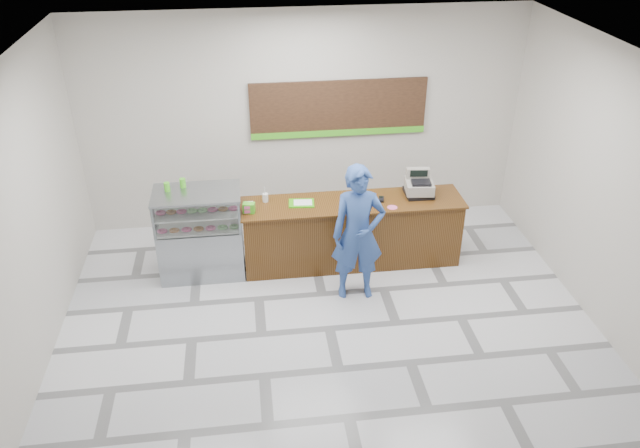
{
  "coord_description": "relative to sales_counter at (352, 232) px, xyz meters",
  "views": [
    {
      "loc": [
        -0.94,
        -6.32,
        5.3
      ],
      "look_at": [
        -0.01,
        0.9,
        1.07
      ],
      "focal_mm": 35.0,
      "sensor_mm": 36.0,
      "label": 1
    }
  ],
  "objects": [
    {
      "name": "floor",
      "position": [
        -0.55,
        -1.55,
        -0.52
      ],
      "size": [
        7.0,
        7.0,
        0.0
      ],
      "primitive_type": "plane",
      "color": "silver",
      "rests_on": "ground"
    },
    {
      "name": "card_terminal",
      "position": [
        0.42,
        -0.01,
        0.53
      ],
      "size": [
        0.11,
        0.16,
        0.04
      ],
      "primitive_type": "cube",
      "rotation": [
        0.0,
        0.0,
        -0.25
      ],
      "color": "black",
      "rests_on": "sales_counter"
    },
    {
      "name": "sales_counter",
      "position": [
        0.0,
        0.0,
        0.0
      ],
      "size": [
        3.26,
        0.76,
        1.03
      ],
      "color": "#583415",
      "rests_on": "floor"
    },
    {
      "name": "menu_board",
      "position": [
        -0.0,
        1.41,
        1.42
      ],
      "size": [
        2.8,
        0.06,
        0.9
      ],
      "color": "black",
      "rests_on": "back_wall"
    },
    {
      "name": "straw_cup",
      "position": [
        -1.26,
        0.17,
        0.58
      ],
      "size": [
        0.08,
        0.08,
        0.13
      ],
      "primitive_type": "cylinder",
      "color": "silver",
      "rests_on": "sales_counter"
    },
    {
      "name": "customer",
      "position": [
        -0.07,
        -0.81,
        0.46
      ],
      "size": [
        0.73,
        0.5,
        1.96
      ],
      "primitive_type": "imported",
      "rotation": [
        0.0,
        0.0,
        -0.04
      ],
      "color": "#2E4E97",
      "rests_on": "floor"
    },
    {
      "name": "display_case",
      "position": [
        -2.22,
        -0.0,
        0.16
      ],
      "size": [
        1.22,
        0.72,
        1.33
      ],
      "color": "gray",
      "rests_on": "floor"
    },
    {
      "name": "serving_tray",
      "position": [
        -0.74,
        0.03,
        0.52
      ],
      "size": [
        0.39,
        0.29,
        0.02
      ],
      "rotation": [
        0.0,
        0.0,
        -0.09
      ],
      "color": "#3BB710",
      "rests_on": "sales_counter"
    },
    {
      "name": "green_cup_left",
      "position": [
        -2.61,
        0.1,
        0.88
      ],
      "size": [
        0.08,
        0.08,
        0.13
      ],
      "primitive_type": "cylinder",
      "color": "green",
      "rests_on": "display_case"
    },
    {
      "name": "back_wall",
      "position": [
        -0.55,
        1.45,
        1.23
      ],
      "size": [
        7.0,
        0.0,
        7.0
      ],
      "primitive_type": "plane",
      "rotation": [
        1.57,
        0.0,
        0.0
      ],
      "color": "beige",
      "rests_on": "floor"
    },
    {
      "name": "napkin_box",
      "position": [
        -1.5,
        -0.05,
        0.57
      ],
      "size": [
        0.13,
        0.13,
        0.11
      ],
      "primitive_type": "cube",
      "rotation": [
        0.0,
        0.0,
        -0.05
      ],
      "color": "white",
      "rests_on": "sales_counter"
    },
    {
      "name": "promo_box",
      "position": [
        -1.5,
        -0.13,
        0.59
      ],
      "size": [
        0.18,
        0.14,
        0.14
      ],
      "primitive_type": "cube",
      "rotation": [
        0.0,
        0.0,
        -0.19
      ],
      "color": "green",
      "rests_on": "sales_counter"
    },
    {
      "name": "green_cup_right",
      "position": [
        -2.4,
        0.19,
        0.88
      ],
      "size": [
        0.08,
        0.08,
        0.13
      ],
      "primitive_type": "cylinder",
      "color": "green",
      "rests_on": "display_case"
    },
    {
      "name": "ceiling",
      "position": [
        -0.55,
        -1.55,
        2.98
      ],
      "size": [
        7.0,
        7.0,
        0.0
      ],
      "primitive_type": "plane",
      "rotation": [
        3.14,
        0.0,
        0.0
      ],
      "color": "silver",
      "rests_on": "back_wall"
    },
    {
      "name": "cash_register",
      "position": [
        1.01,
        0.11,
        0.65
      ],
      "size": [
        0.44,
        0.46,
        0.38
      ],
      "rotation": [
        0.0,
        0.0,
        -0.11
      ],
      "color": "black",
      "rests_on": "sales_counter"
    },
    {
      "name": "donut_decal",
      "position": [
        0.53,
        -0.25,
        0.52
      ],
      "size": [
        0.15,
        0.15,
        0.0
      ],
      "primitive_type": "cylinder",
      "color": "#E25A96",
      "rests_on": "sales_counter"
    }
  ]
}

